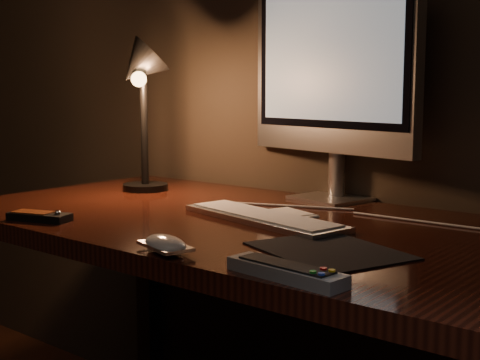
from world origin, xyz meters
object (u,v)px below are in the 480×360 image
Objects in this scene: mouse at (165,247)px; desk_lamp at (140,88)px; desk at (294,274)px; media_remote at (40,216)px; monitor at (331,70)px; tv_remote at (286,271)px; keyboard at (263,217)px.

desk_lamp is (-0.54, 0.44, 0.28)m from mouse.
media_remote reaches higher than desk.
mouse is at bearing -71.83° from monitor.
monitor is 0.81m from tv_remote.
desk_lamp is at bearing 157.54° from mouse.
tv_remote is at bearing -36.21° from keyboard.
mouse is (0.07, -0.66, -0.32)m from monitor.
media_remote is (-0.35, -0.63, -0.32)m from monitor.
monitor is 0.46m from keyboard.
keyboard is at bearing 113.72° from mouse.
media_remote is 0.68m from tv_remote.
tv_remote is 0.49× the size of desk_lamp.
keyboard reaches higher than desk.
tv_remote is at bearing -21.38° from media_remote.
monitor is 2.70× the size of tv_remote.
mouse is at bearing -22.94° from media_remote.
media_remote is (-0.38, -0.31, 0.00)m from keyboard.
keyboard is 0.49m from media_remote.
media_remote is 0.51m from desk_lamp.
monitor is (-0.07, 0.26, 0.46)m from desk.
mouse is 0.75m from desk_lamp.
tv_remote reaches higher than desk.
desk is 10.78× the size of media_remote.
desk is 3.76× the size of desk_lamp.
mouse is at bearing -70.98° from keyboard.
mouse is 0.75× the size of media_remote.
desk_lamp is (-0.80, 0.44, 0.28)m from tv_remote.
keyboard is 3.84× the size of mouse.
mouse is at bearing -27.92° from desk_lamp.
desk_lamp is at bearing 87.32° from media_remote.
keyboard is at bearing -72.33° from monitor.
desk_lamp is (-0.12, 0.41, 0.28)m from media_remote.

